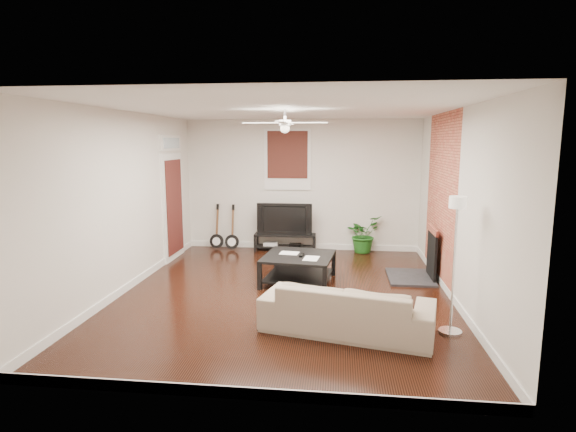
% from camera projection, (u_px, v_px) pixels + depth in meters
% --- Properties ---
extents(room, '(5.01, 6.01, 2.81)m').
position_uv_depth(room, '(285.00, 204.00, 6.88)').
color(room, black).
rests_on(room, ground).
extents(brick_accent, '(0.02, 2.20, 2.80)m').
position_uv_depth(brick_accent, '(441.00, 198.00, 7.59)').
color(brick_accent, '#B54B3A').
rests_on(brick_accent, floor).
extents(fireplace, '(0.80, 1.10, 0.92)m').
position_uv_depth(fireplace, '(420.00, 253.00, 7.77)').
color(fireplace, black).
rests_on(fireplace, floor).
extents(window_back, '(1.00, 0.06, 1.30)m').
position_uv_depth(window_back, '(288.00, 159.00, 9.74)').
color(window_back, '#34170E').
rests_on(window_back, wall_back).
extents(door_left, '(0.08, 1.00, 2.50)m').
position_uv_depth(door_left, '(173.00, 197.00, 9.04)').
color(door_left, white).
rests_on(door_left, wall_left).
extents(tv_stand, '(1.31, 0.35, 0.37)m').
position_uv_depth(tv_stand, '(285.00, 242.00, 9.84)').
color(tv_stand, black).
rests_on(tv_stand, floor).
extents(tv, '(1.17, 0.15, 0.67)m').
position_uv_depth(tv, '(285.00, 218.00, 9.78)').
color(tv, black).
rests_on(tv, tv_stand).
extents(coffee_table, '(1.23, 1.23, 0.47)m').
position_uv_depth(coffee_table, '(299.00, 269.00, 7.62)').
color(coffee_table, black).
rests_on(coffee_table, floor).
extents(sofa, '(2.22, 1.27, 0.61)m').
position_uv_depth(sofa, '(347.00, 308.00, 5.63)').
color(sofa, tan).
rests_on(sofa, floor).
extents(floor_lamp, '(0.34, 0.34, 1.70)m').
position_uv_depth(floor_lamp, '(454.00, 266.00, 5.50)').
color(floor_lamp, white).
rests_on(floor_lamp, floor).
extents(potted_plant, '(0.92, 0.93, 0.78)m').
position_uv_depth(potted_plant, '(363.00, 234.00, 9.67)').
color(potted_plant, '#1C5C1A').
rests_on(potted_plant, floor).
extents(guitar_left, '(0.32, 0.24, 0.99)m').
position_uv_depth(guitar_left, '(216.00, 227.00, 9.93)').
color(guitar_left, black).
rests_on(guitar_left, floor).
extents(guitar_right, '(0.31, 0.23, 0.99)m').
position_uv_depth(guitar_right, '(232.00, 228.00, 9.86)').
color(guitar_right, black).
rests_on(guitar_right, floor).
extents(ceiling_fan, '(1.24, 1.24, 0.32)m').
position_uv_depth(ceiling_fan, '(285.00, 123.00, 6.69)').
color(ceiling_fan, white).
rests_on(ceiling_fan, ceiling).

